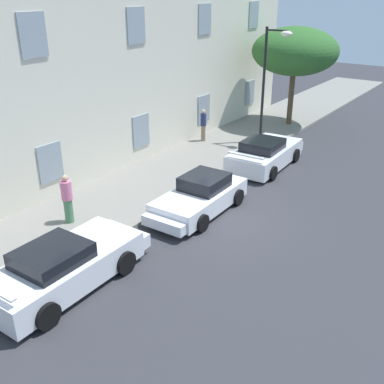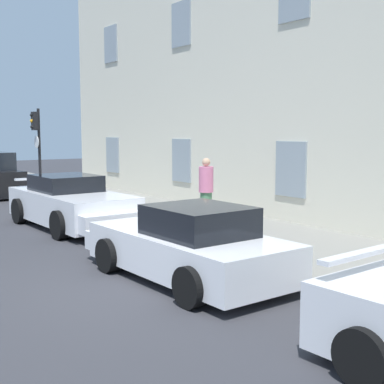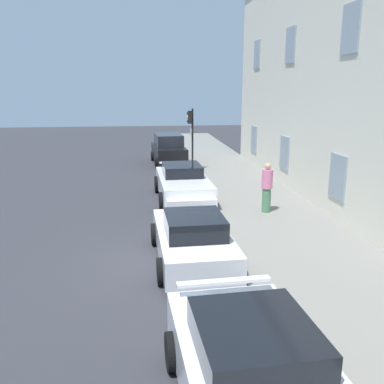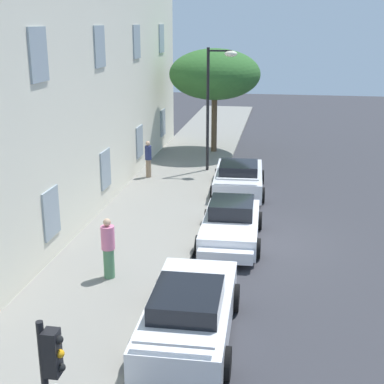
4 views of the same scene
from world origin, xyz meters
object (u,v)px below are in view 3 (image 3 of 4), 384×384
at_px(hatchback_parked, 169,150).
at_px(sportscar_yellow_flank, 192,238).
at_px(pedestrian_admiring, 267,187).
at_px(sportscar_red_lead, 184,186).
at_px(traffic_light, 191,129).

bearing_deg(hatchback_parked, sportscar_yellow_flank, -1.44).
bearing_deg(pedestrian_admiring, sportscar_red_lead, -130.31).
bearing_deg(traffic_light, pedestrian_admiring, 12.79).
xyz_separation_m(sportscar_red_lead, sportscar_yellow_flank, (5.80, -0.38, -0.05)).
bearing_deg(sportscar_yellow_flank, traffic_light, 173.20).
distance_m(sportscar_red_lead, sportscar_yellow_flank, 5.81).
height_order(hatchback_parked, traffic_light, traffic_light).
distance_m(sportscar_yellow_flank, hatchback_parked, 14.39).
xyz_separation_m(sportscar_yellow_flank, hatchback_parked, (-14.39, 0.36, 0.22)).
height_order(sportscar_red_lead, traffic_light, traffic_light).
relative_size(sportscar_yellow_flank, traffic_light, 1.38).
height_order(sportscar_red_lead, hatchback_parked, hatchback_parked).
distance_m(traffic_light, pedestrian_admiring, 8.13).
bearing_deg(hatchback_parked, traffic_light, 17.66).
height_order(sportscar_yellow_flank, pedestrian_admiring, pedestrian_admiring).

